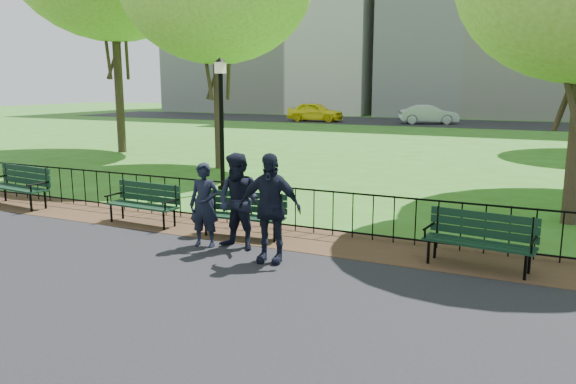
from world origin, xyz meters
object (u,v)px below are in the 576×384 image
at_px(park_bench_left_a, 145,199).
at_px(park_bench_left_b, 20,182).
at_px(taxi, 315,112).
at_px(sedan_silver, 428,114).
at_px(lamppost, 221,120).
at_px(person_left, 204,205).
at_px(person_right, 270,208).
at_px(person_mid, 239,202).
at_px(park_bench_right_a, 480,234).
at_px(park_bench_main, 226,206).

relative_size(park_bench_left_a, park_bench_left_b, 0.88).
height_order(taxi, sedan_silver, taxi).
height_order(lamppost, person_left, lamppost).
bearing_deg(sedan_silver, park_bench_left_a, 158.73).
distance_m(park_bench_left_a, person_right, 3.75).
xyz_separation_m(person_mid, sedan_silver, (-3.40, 33.00, -0.17)).
height_order(park_bench_left_a, park_bench_right_a, park_bench_right_a).
height_order(park_bench_left_b, person_mid, person_mid).
xyz_separation_m(lamppost, taxi, (-8.74, 27.57, -1.21)).
relative_size(park_bench_right_a, person_left, 1.15).
bearing_deg(park_bench_left_b, person_right, -3.36).
bearing_deg(person_mid, lamppost, 130.60).
bearing_deg(park_bench_left_b, person_mid, -1.10).
xyz_separation_m(lamppost, person_left, (2.50, -4.63, -1.18)).
bearing_deg(lamppost, park_bench_main, -57.32).
bearing_deg(person_left, person_mid, -0.81).
height_order(park_bench_main, park_bench_right_a, park_bench_right_a).
xyz_separation_m(park_bench_left_a, person_right, (3.55, -1.16, 0.38)).
height_order(park_bench_right_a, taxi, taxi).
xyz_separation_m(park_bench_right_a, lamppost, (-7.16, 3.75, 1.40)).
bearing_deg(person_right, park_bench_right_a, 12.09).
bearing_deg(park_bench_left_a, park_bench_right_a, 3.04).
distance_m(park_bench_right_a, person_left, 4.74).
xyz_separation_m(park_bench_main, park_bench_left_b, (-5.89, 0.19, 0.02)).
bearing_deg(park_bench_left_a, park_bench_left_b, -178.78).
xyz_separation_m(park_bench_left_b, lamppost, (3.43, 3.65, 1.36)).
bearing_deg(park_bench_main, lamppost, 117.03).
relative_size(park_bench_left_b, sedan_silver, 0.45).
bearing_deg(park_bench_right_a, person_left, -162.30).
bearing_deg(park_bench_left_a, sedan_silver, 94.16).
xyz_separation_m(person_left, person_mid, (0.65, 0.11, 0.10)).
bearing_deg(person_mid, sedan_silver, 101.59).
distance_m(lamppost, person_mid, 5.62).
relative_size(park_bench_main, person_left, 1.18).
xyz_separation_m(park_bench_left_a, sedan_silver, (-0.68, 32.24, 0.17)).
relative_size(person_mid, sedan_silver, 0.41).
distance_m(taxi, sedan_silver, 8.54).
relative_size(park_bench_main, lamppost, 0.50).
xyz_separation_m(park_bench_main, person_left, (0.04, -0.80, 0.19)).
relative_size(park_bench_left_a, park_bench_right_a, 0.95).
relative_size(park_bench_left_a, taxi, 0.39).
relative_size(park_bench_left_a, sedan_silver, 0.40).
distance_m(park_bench_right_a, sedan_silver, 33.07).
bearing_deg(sedan_silver, park_bench_left_b, 151.87).
bearing_deg(person_mid, person_left, -164.32).
xyz_separation_m(park_bench_main, sedan_silver, (-2.71, 32.32, 0.12)).
bearing_deg(park_bench_left_b, park_bench_main, 4.59).
height_order(park_bench_right_a, sedan_silver, sedan_silver).
bearing_deg(park_bench_left_b, taxi, 106.12).
height_order(park_bench_left_a, person_mid, person_mid).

